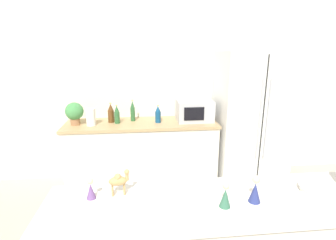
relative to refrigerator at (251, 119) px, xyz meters
name	(u,v)px	position (x,y,z in m)	size (l,w,h in m)	color
wall_back	(165,91)	(-1.15, 0.39, 0.36)	(8.00, 0.06, 2.55)	silver
back_counter	(142,153)	(-1.51, 0.06, -0.47)	(2.02, 0.63, 0.90)	silver
refrigerator	(251,119)	(0.00, 0.00, 0.00)	(0.92, 0.71, 1.83)	white
potted_plant	(74,112)	(-2.36, 0.03, 0.15)	(0.23, 0.23, 0.29)	#9E6B47
paper_towel_roll	(91,117)	(-2.15, -0.01, 0.10)	(0.12, 0.12, 0.22)	white
microwave	(195,111)	(-0.78, 0.08, 0.12)	(0.48, 0.37, 0.28)	#B2B5BA
back_bottle_0	(117,115)	(-1.82, 0.05, 0.10)	(0.07, 0.07, 0.24)	#2D6033
back_bottle_1	(158,114)	(-1.28, 0.04, 0.10)	(0.08, 0.08, 0.24)	navy
back_bottle_2	(133,111)	(-1.62, 0.15, 0.12)	(0.06, 0.06, 0.29)	#2D6033
back_bottle_3	(111,113)	(-1.91, 0.11, 0.11)	(0.08, 0.08, 0.26)	brown
fruit_bowl	(320,188)	(-0.43, -2.01, 0.12)	(0.24, 0.24, 0.05)	white
camel_figurine	(119,180)	(-1.65, -1.90, 0.18)	(0.13, 0.07, 0.16)	tan
wise_man_figurine_blue	(225,196)	(-1.06, -2.10, 0.16)	(0.06, 0.06, 0.15)	#33664C
wise_man_figurine_crimson	(255,191)	(-0.87, -2.07, 0.16)	(0.07, 0.07, 0.16)	navy
wise_man_figurine_purple	(91,190)	(-1.81, -1.93, 0.15)	(0.06, 0.06, 0.13)	#6B4784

